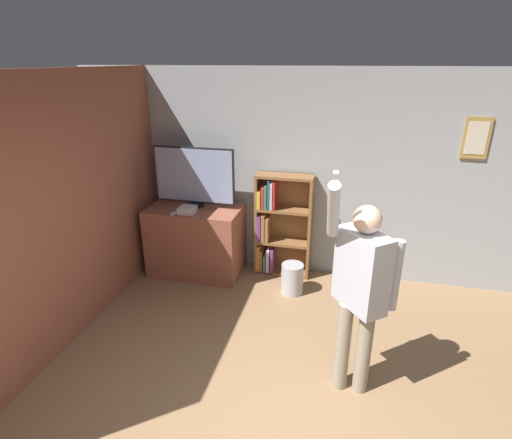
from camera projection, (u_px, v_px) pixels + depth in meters
name	position (u px, v px, depth m)	size (l,w,h in m)	color
wall_back	(329.00, 178.00, 5.14)	(6.88, 0.09, 2.70)	#9EA3A8
wall_side_brick	(85.00, 202.00, 4.26)	(0.06, 4.69, 2.70)	#93513D
tv_ledge	(196.00, 240.00, 5.45)	(1.23, 0.70, 0.95)	#93513D
television	(194.00, 177.00, 5.18)	(1.08, 0.22, 0.79)	black
game_console	(187.00, 210.00, 5.09)	(0.20, 0.20, 0.08)	silver
remote_loose	(175.00, 213.00, 5.07)	(0.08, 0.14, 0.02)	white
bookshelf	(277.00, 226.00, 5.36)	(0.75, 0.28, 1.40)	brown
person	(360.00, 285.00, 3.23)	(0.60, 0.58, 2.06)	gray
waste_bin	(292.00, 279.00, 5.04)	(0.28, 0.28, 0.39)	#B7B7BC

